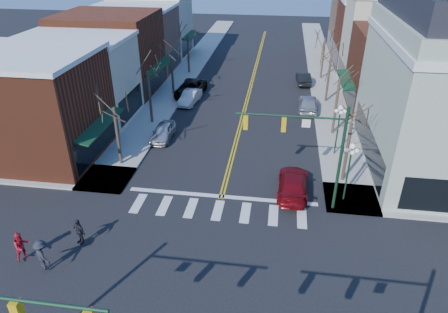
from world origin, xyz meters
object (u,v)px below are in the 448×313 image
at_px(lamppost_corner, 350,163).
at_px(pedestrian_dark_b, 42,255).
at_px(car_left_mid, 190,97).
at_px(pedestrian_red_b, 22,246).
at_px(car_left_near, 163,132).
at_px(car_right_far, 303,78).
at_px(pedestrian_dark_a, 79,231).
at_px(lamppost_midblock, 339,122).
at_px(car_right_near, 293,184).
at_px(car_right_mid, 308,103).
at_px(car_left_far, 191,88).

height_order(lamppost_corner, pedestrian_dark_b, lamppost_corner).
relative_size(car_left_mid, pedestrian_red_b, 2.40).
relative_size(car_left_near, pedestrian_red_b, 2.31).
distance_m(car_right_far, pedestrian_dark_a, 33.76).
distance_m(car_right_far, pedestrian_red_b, 36.29).
bearing_deg(pedestrian_red_b, pedestrian_dark_a, -22.90).
xyz_separation_m(car_right_far, pedestrian_dark_b, (-14.42, -33.15, 0.38)).
distance_m(lamppost_midblock, car_left_mid, 17.22).
bearing_deg(car_right_far, pedestrian_dark_a, 61.57).
xyz_separation_m(car_right_near, car_right_mid, (1.60, 15.24, 0.08)).
relative_size(car_left_far, car_right_near, 1.13).
bearing_deg(car_right_near, lamppost_midblock, -117.79).
xyz_separation_m(car_left_mid, car_right_far, (12.11, 8.19, 0.01)).
xyz_separation_m(lamppost_corner, car_left_far, (-14.60, 18.51, -2.17)).
relative_size(car_right_near, car_right_far, 1.20).
bearing_deg(car_left_near, car_left_far, 90.17).
bearing_deg(lamppost_midblock, lamppost_corner, -90.00).
xyz_separation_m(lamppost_corner, car_right_mid, (-1.80, 15.76, -2.15)).
bearing_deg(pedestrian_dark_b, car_left_near, -63.52).
height_order(car_left_mid, pedestrian_dark_a, pedestrian_dark_a).
distance_m(car_left_mid, pedestrian_red_b, 24.71).
xyz_separation_m(lamppost_corner, pedestrian_red_b, (-17.97, -8.33, -1.95)).
distance_m(car_left_mid, car_left_far, 2.48).
bearing_deg(car_right_near, car_left_near, -29.73).
distance_m(car_right_mid, pedestrian_dark_b, 28.66).
bearing_deg(pedestrian_red_b, car_right_far, 7.25).
relative_size(car_right_mid, pedestrian_red_b, 2.75).
relative_size(lamppost_corner, pedestrian_red_b, 2.50).
relative_size(car_left_far, car_right_far, 1.36).
distance_m(lamppost_midblock, car_right_mid, 9.67).
bearing_deg(pedestrian_dark_b, pedestrian_dark_a, -80.36).
bearing_deg(pedestrian_dark_a, lamppost_midblock, 68.23).
bearing_deg(car_left_near, car_right_near, -31.36).
bearing_deg(car_right_near, lamppost_corner, 173.24).
relative_size(car_right_far, pedestrian_dark_a, 2.55).
bearing_deg(pedestrian_red_b, car_left_far, 26.15).
xyz_separation_m(car_left_near, pedestrian_dark_a, (-0.90, -14.06, 0.29)).
height_order(car_left_far, pedestrian_dark_a, pedestrian_dark_a).
distance_m(car_left_near, car_left_far, 11.13).
xyz_separation_m(car_left_mid, pedestrian_red_b, (-3.84, -24.41, 0.33)).
xyz_separation_m(car_left_far, car_right_far, (12.57, 5.76, -0.10)).
height_order(car_left_mid, car_right_mid, car_right_mid).
bearing_deg(pedestrian_dark_a, car_right_far, 94.33).
relative_size(lamppost_midblock, car_left_near, 1.09).
xyz_separation_m(car_left_mid, car_right_near, (10.73, -15.57, 0.05)).
distance_m(lamppost_midblock, car_right_far, 18.03).
xyz_separation_m(lamppost_midblock, pedestrian_dark_b, (-16.45, -15.37, -1.90)).
relative_size(lamppost_midblock, pedestrian_red_b, 2.50).
bearing_deg(car_right_mid, pedestrian_red_b, 58.01).
bearing_deg(pedestrian_dark_a, lamppost_corner, 51.16).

